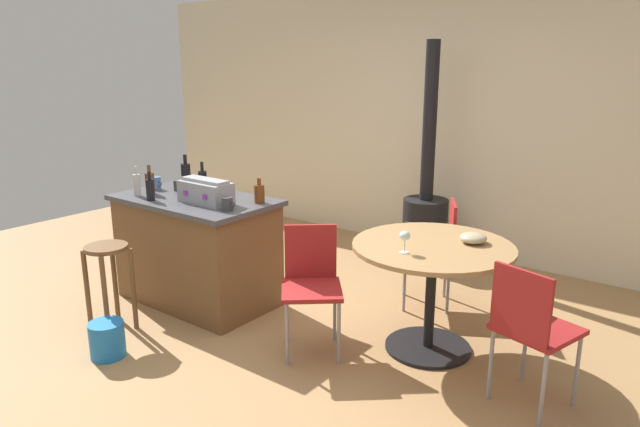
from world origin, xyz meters
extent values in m
plane|color=#A37A4C|center=(0.00, 0.00, 0.00)|extent=(8.80, 8.80, 0.00)
cube|color=beige|center=(0.00, 2.63, 1.35)|extent=(8.00, 0.10, 2.70)
cube|color=brown|center=(-0.97, 0.13, 0.42)|extent=(1.26, 0.71, 0.84)
cube|color=#424247|center=(-0.97, 0.13, 0.86)|extent=(1.32, 0.77, 0.04)
cylinder|color=brown|center=(-0.94, -0.51, 0.31)|extent=(0.04, 0.04, 0.63)
cylinder|color=brown|center=(-1.17, -0.51, 0.31)|extent=(0.04, 0.04, 0.63)
cylinder|color=brown|center=(-1.17, -0.74, 0.31)|extent=(0.04, 0.04, 0.63)
cylinder|color=brown|center=(-0.94, -0.74, 0.31)|extent=(0.04, 0.04, 0.63)
cylinder|color=brown|center=(-1.06, -0.63, 0.64)|extent=(0.31, 0.31, 0.03)
cylinder|color=black|center=(0.95, 0.53, 0.01)|extent=(0.59, 0.59, 0.02)
cylinder|color=black|center=(0.95, 0.53, 0.37)|extent=(0.07, 0.07, 0.73)
cylinder|color=#A37A4C|center=(0.95, 0.53, 0.75)|extent=(1.08, 1.08, 0.03)
cube|color=maroon|center=(1.73, 0.30, 0.47)|extent=(0.49, 0.49, 0.03)
cube|color=maroon|center=(1.68, 0.12, 0.67)|extent=(0.35, 0.12, 0.40)
cylinder|color=gray|center=(1.52, 0.19, 0.23)|extent=(0.02, 0.02, 0.45)
cylinder|color=gray|center=(1.85, 0.09, 0.23)|extent=(0.02, 0.02, 0.45)
cylinder|color=gray|center=(1.94, 0.42, 0.23)|extent=(0.02, 0.02, 0.45)
cylinder|color=gray|center=(1.61, 0.51, 0.23)|extent=(0.02, 0.02, 0.45)
cube|color=maroon|center=(0.58, 1.20, 0.47)|extent=(0.54, 0.54, 0.03)
cube|color=maroon|center=(0.74, 1.29, 0.67)|extent=(0.20, 0.33, 0.40)
cylinder|color=gray|center=(0.81, 1.13, 0.23)|extent=(0.02, 0.02, 0.46)
cylinder|color=gray|center=(0.64, 1.43, 0.23)|extent=(0.02, 0.02, 0.46)
cylinder|color=gray|center=(0.35, 1.27, 0.23)|extent=(0.02, 0.02, 0.46)
cylinder|color=gray|center=(0.51, 0.97, 0.23)|extent=(0.02, 0.02, 0.46)
cube|color=maroon|center=(0.33, 0.00, 0.46)|extent=(0.56, 0.56, 0.03)
cube|color=maroon|center=(0.21, 0.15, 0.66)|extent=(0.29, 0.25, 0.40)
cylinder|color=gray|center=(0.35, 0.24, 0.22)|extent=(0.02, 0.02, 0.44)
cylinder|color=gray|center=(0.09, 0.02, 0.22)|extent=(0.02, 0.02, 0.44)
cylinder|color=gray|center=(0.31, -0.24, 0.22)|extent=(0.02, 0.02, 0.44)
cylinder|color=gray|center=(0.57, -0.02, 0.22)|extent=(0.02, 0.02, 0.44)
cylinder|color=black|center=(0.09, 2.13, 0.03)|extent=(0.37, 0.37, 0.06)
cylinder|color=black|center=(0.09, 2.13, 0.35)|extent=(0.44, 0.44, 0.58)
cube|color=#2D2826|center=(0.09, 1.91, 0.35)|extent=(0.20, 0.02, 0.20)
cylinder|color=black|center=(0.09, 2.13, 1.39)|extent=(0.13, 0.13, 1.50)
cube|color=gray|center=(-0.75, 0.07, 0.97)|extent=(0.43, 0.20, 0.17)
cube|color=gray|center=(-0.75, 0.07, 1.06)|extent=(0.41, 0.12, 0.02)
cube|color=purple|center=(-0.86, -0.04, 0.97)|extent=(0.04, 0.01, 0.04)
cube|color=purple|center=(-0.65, -0.04, 0.97)|extent=(0.04, 0.01, 0.04)
cylinder|color=#603314|center=(-1.36, 0.01, 0.97)|extent=(0.08, 0.08, 0.17)
cylinder|color=#603314|center=(-1.36, 0.01, 1.09)|extent=(0.03, 0.03, 0.07)
cylinder|color=black|center=(-1.32, 0.35, 0.99)|extent=(0.08, 0.08, 0.21)
cylinder|color=black|center=(-1.32, 0.35, 1.13)|extent=(0.03, 0.03, 0.08)
cylinder|color=#603314|center=(-0.43, 0.32, 0.95)|extent=(0.08, 0.08, 0.14)
cylinder|color=#603314|center=(-0.43, 0.32, 1.05)|extent=(0.03, 0.03, 0.05)
cylinder|color=black|center=(-0.98, 0.24, 0.98)|extent=(0.07, 0.07, 0.20)
cylinder|color=black|center=(-0.98, 0.24, 1.12)|extent=(0.03, 0.03, 0.08)
cylinder|color=#B7B2AD|center=(-1.38, -0.10, 0.97)|extent=(0.06, 0.06, 0.18)
cylinder|color=#B7B2AD|center=(-1.38, -0.10, 1.09)|extent=(0.02, 0.02, 0.07)
cylinder|color=black|center=(-1.16, -0.14, 0.97)|extent=(0.07, 0.07, 0.17)
cylinder|color=black|center=(-1.16, -0.14, 1.08)|extent=(0.02, 0.02, 0.07)
cylinder|color=#383838|center=(-1.27, 0.23, 0.93)|extent=(0.09, 0.09, 0.09)
torus|color=#383838|center=(-1.22, 0.23, 0.93)|extent=(0.05, 0.01, 0.05)
cylinder|color=#383838|center=(-0.45, 0.01, 0.93)|extent=(0.08, 0.08, 0.10)
torus|color=#383838|center=(-0.40, 0.01, 0.94)|extent=(0.05, 0.01, 0.05)
cylinder|color=#4C7099|center=(-1.47, 0.15, 0.94)|extent=(0.08, 0.08, 0.11)
torus|color=#4C7099|center=(-1.41, 0.15, 0.94)|extent=(0.05, 0.01, 0.05)
cylinder|color=silver|center=(0.88, 0.26, 0.77)|extent=(0.06, 0.06, 0.00)
cylinder|color=silver|center=(0.88, 0.26, 0.81)|extent=(0.01, 0.01, 0.08)
ellipsoid|color=silver|center=(0.88, 0.26, 0.88)|extent=(0.07, 0.07, 0.06)
ellipsoid|color=tan|center=(1.15, 0.72, 0.80)|extent=(0.18, 0.18, 0.07)
cylinder|color=blue|center=(-0.73, -0.89, 0.12)|extent=(0.23, 0.23, 0.25)
camera|label=1|loc=(2.54, -2.81, 1.94)|focal=32.12mm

